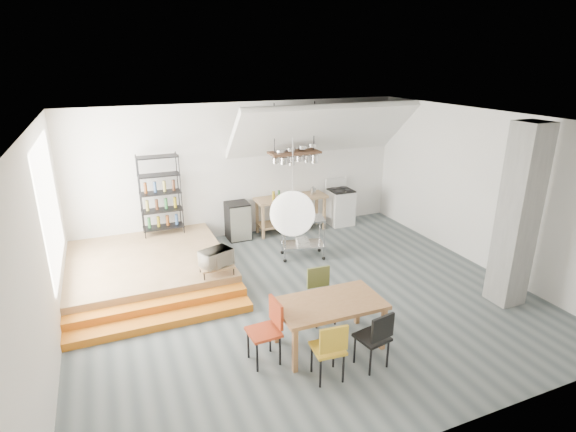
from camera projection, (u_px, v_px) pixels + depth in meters
name	position (u px, v px, depth m)	size (l,w,h in m)	color
floor	(303.00, 297.00, 8.23)	(8.00, 8.00, 0.00)	#495355
wall_back	(243.00, 170.00, 10.75)	(8.00, 0.04, 3.20)	silver
wall_left	(43.00, 251.00, 6.24)	(0.04, 7.00, 3.20)	silver
wall_right	(482.00, 190.00, 9.16)	(0.04, 7.00, 3.20)	silver
ceiling	(305.00, 120.00, 7.17)	(8.00, 7.00, 0.02)	white
slope_ceiling	(323.00, 130.00, 10.57)	(4.40, 1.80, 0.15)	white
window_pane	(50.00, 206.00, 7.49)	(0.02, 2.50, 2.20)	white
platform	(148.00, 266.00, 8.99)	(3.00, 3.00, 0.40)	olive
step_lower	(163.00, 321.00, 7.34)	(3.00, 0.35, 0.13)	orange
step_upper	(160.00, 307.00, 7.62)	(3.00, 0.35, 0.27)	orange
concrete_column	(518.00, 217.00, 7.60)	(0.50, 0.50, 3.20)	slate
kitchen_counter	(291.00, 208.00, 11.16)	(1.80, 0.60, 0.91)	olive
stove	(340.00, 206.00, 11.73)	(0.60, 0.60, 1.18)	white
pot_rack	(296.00, 156.00, 10.53)	(1.20, 0.50, 1.43)	#3D2518
wire_shelving	(160.00, 194.00, 9.85)	(0.88, 0.38, 1.80)	black
microwave_shelf	(217.00, 266.00, 8.19)	(0.60, 0.40, 0.16)	olive
paper_lantern	(292.00, 214.00, 5.91)	(0.60, 0.60, 0.60)	white
dining_table	(330.00, 307.00, 6.62)	(1.59, 0.91, 0.75)	#935E35
chair_mustard	(330.00, 347.00, 5.92)	(0.44, 0.44, 0.90)	gold
chair_black	(376.00, 335.00, 6.17)	(0.47, 0.47, 0.89)	black
chair_olive	(321.00, 290.00, 7.36)	(0.44, 0.44, 0.90)	brown
chair_red	(269.00, 326.00, 6.33)	(0.46, 0.46, 0.95)	#B93B1A
rolling_cart	(303.00, 232.00, 9.69)	(1.01, 0.72, 0.91)	silver
mini_fridge	(238.00, 221.00, 10.77)	(0.53, 0.53, 0.90)	black
microwave	(216.00, 258.00, 8.13)	(0.55, 0.37, 0.30)	beige
bowl	(287.00, 197.00, 10.97)	(0.24, 0.24, 0.06)	silver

